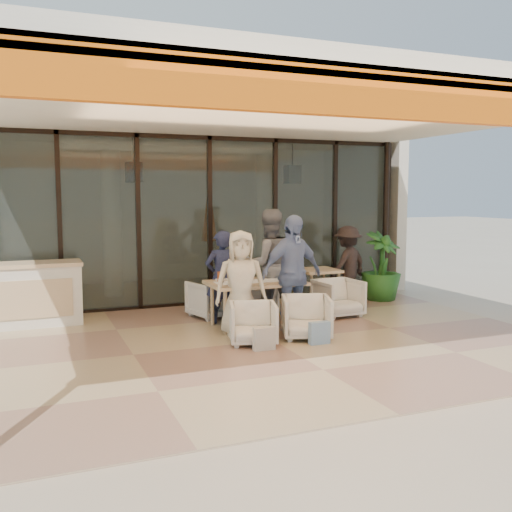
# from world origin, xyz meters

# --- Properties ---
(ground) EXTENTS (70.00, 70.00, 0.00)m
(ground) POSITION_xyz_m (0.00, 0.00, 0.00)
(ground) COLOR #C6B293
(ground) RESTS_ON ground
(terrace_floor) EXTENTS (8.00, 6.00, 0.01)m
(terrace_floor) POSITION_xyz_m (0.00, 0.00, 0.01)
(terrace_floor) COLOR tan
(terrace_floor) RESTS_ON ground
(terrace_structure) EXTENTS (8.00, 6.00, 3.40)m
(terrace_structure) POSITION_xyz_m (0.00, -0.26, 3.25)
(terrace_structure) COLOR silver
(terrace_structure) RESTS_ON ground
(glass_storefront) EXTENTS (8.08, 0.10, 3.20)m
(glass_storefront) POSITION_xyz_m (0.00, 3.00, 1.60)
(glass_storefront) COLOR #9EADA3
(glass_storefront) RESTS_ON ground
(interior_block) EXTENTS (9.05, 3.62, 3.52)m
(interior_block) POSITION_xyz_m (0.01, 5.31, 2.23)
(interior_block) COLOR silver
(interior_block) RESTS_ON ground
(host_counter) EXTENTS (1.85, 0.65, 1.04)m
(host_counter) POSITION_xyz_m (-3.35, 2.30, 0.53)
(host_counter) COLOR silver
(host_counter) RESTS_ON ground
(dining_table) EXTENTS (1.50, 0.90, 0.93)m
(dining_table) POSITION_xyz_m (0.09, 0.92, 0.69)
(dining_table) COLOR #D9BB84
(dining_table) RESTS_ON ground
(chair_far_left) EXTENTS (0.85, 0.82, 0.72)m
(chair_far_left) POSITION_xyz_m (-0.32, 1.86, 0.36)
(chair_far_left) COLOR white
(chair_far_left) RESTS_ON ground
(chair_far_right) EXTENTS (0.60, 0.56, 0.61)m
(chair_far_right) POSITION_xyz_m (0.52, 1.86, 0.30)
(chair_far_right) COLOR white
(chair_far_right) RESTS_ON ground
(chair_near_left) EXTENTS (0.79, 0.77, 0.66)m
(chair_near_left) POSITION_xyz_m (-0.32, -0.04, 0.33)
(chair_near_left) COLOR white
(chair_near_left) RESTS_ON ground
(chair_near_right) EXTENTS (0.87, 0.84, 0.71)m
(chair_near_right) POSITION_xyz_m (0.52, -0.04, 0.35)
(chair_near_right) COLOR white
(chair_near_right) RESTS_ON ground
(diner_navy) EXTENTS (0.59, 0.41, 1.53)m
(diner_navy) POSITION_xyz_m (-0.32, 1.36, 0.77)
(diner_navy) COLOR #191D38
(diner_navy) RESTS_ON ground
(diner_grey) EXTENTS (0.95, 0.76, 1.87)m
(diner_grey) POSITION_xyz_m (0.52, 1.36, 0.94)
(diner_grey) COLOR slate
(diner_grey) RESTS_ON ground
(diner_cream) EXTENTS (0.86, 0.65, 1.59)m
(diner_cream) POSITION_xyz_m (-0.32, 0.46, 0.79)
(diner_cream) COLOR beige
(diner_cream) RESTS_ON ground
(diner_periwinkle) EXTENTS (1.12, 0.62, 1.81)m
(diner_periwinkle) POSITION_xyz_m (0.52, 0.46, 0.90)
(diner_periwinkle) COLOR #7188BD
(diner_periwinkle) RESTS_ON ground
(tote_bag_cream) EXTENTS (0.30, 0.10, 0.34)m
(tote_bag_cream) POSITION_xyz_m (-0.32, -0.44, 0.17)
(tote_bag_cream) COLOR silver
(tote_bag_cream) RESTS_ON ground
(tote_bag_blue) EXTENTS (0.30, 0.10, 0.34)m
(tote_bag_blue) POSITION_xyz_m (0.52, -0.44, 0.17)
(tote_bag_blue) COLOR #99BFD8
(tote_bag_blue) RESTS_ON ground
(side_table) EXTENTS (0.70, 0.70, 0.74)m
(side_table) POSITION_xyz_m (1.72, 1.85, 0.64)
(side_table) COLOR #D9BB84
(side_table) RESTS_ON ground
(side_chair) EXTENTS (0.73, 0.69, 0.73)m
(side_chair) POSITION_xyz_m (1.72, 1.10, 0.36)
(side_chair) COLOR white
(side_chair) RESTS_ON ground
(standing_woman) EXTENTS (1.11, 0.88, 1.51)m
(standing_woman) POSITION_xyz_m (2.53, 2.16, 0.75)
(standing_woman) COLOR black
(standing_woman) RESTS_ON ground
(potted_palm) EXTENTS (0.96, 0.96, 1.38)m
(potted_palm) POSITION_xyz_m (3.26, 2.10, 0.69)
(potted_palm) COLOR #1E5919
(potted_palm) RESTS_ON ground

